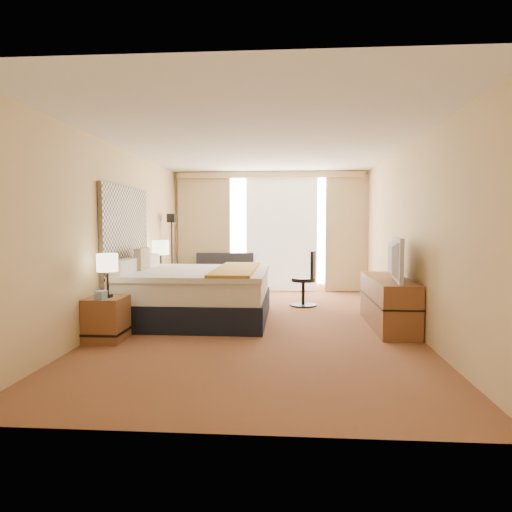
# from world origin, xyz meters

# --- Properties ---
(floor) EXTENTS (4.20, 7.00, 0.02)m
(floor) POSITION_xyz_m (0.00, 0.00, 0.00)
(floor) COLOR maroon
(floor) RESTS_ON ground
(ceiling) EXTENTS (4.20, 7.00, 0.02)m
(ceiling) POSITION_xyz_m (0.00, 0.00, 2.60)
(ceiling) COLOR white
(ceiling) RESTS_ON wall_back
(wall_back) EXTENTS (4.20, 0.02, 2.60)m
(wall_back) POSITION_xyz_m (0.00, 3.50, 1.30)
(wall_back) COLOR beige
(wall_back) RESTS_ON ground
(wall_front) EXTENTS (4.20, 0.02, 2.60)m
(wall_front) POSITION_xyz_m (0.00, -3.50, 1.30)
(wall_front) COLOR beige
(wall_front) RESTS_ON ground
(wall_left) EXTENTS (0.02, 7.00, 2.60)m
(wall_left) POSITION_xyz_m (-2.10, 0.00, 1.30)
(wall_left) COLOR beige
(wall_left) RESTS_ON ground
(wall_right) EXTENTS (0.02, 7.00, 2.60)m
(wall_right) POSITION_xyz_m (2.10, 0.00, 1.30)
(wall_right) COLOR beige
(wall_right) RESTS_ON ground
(headboard) EXTENTS (0.06, 1.85, 1.50)m
(headboard) POSITION_xyz_m (-2.06, 0.20, 1.28)
(headboard) COLOR black
(headboard) RESTS_ON wall_left
(nightstand_left) EXTENTS (0.45, 0.52, 0.55)m
(nightstand_left) POSITION_xyz_m (-1.87, -1.05, 0.28)
(nightstand_left) COLOR brown
(nightstand_left) RESTS_ON floor
(nightstand_right) EXTENTS (0.45, 0.52, 0.55)m
(nightstand_right) POSITION_xyz_m (-1.87, 1.45, 0.28)
(nightstand_right) COLOR brown
(nightstand_right) RESTS_ON floor
(media_dresser) EXTENTS (0.50, 1.80, 0.70)m
(media_dresser) POSITION_xyz_m (1.83, 0.00, 0.35)
(media_dresser) COLOR brown
(media_dresser) RESTS_ON floor
(window) EXTENTS (2.30, 0.02, 2.30)m
(window) POSITION_xyz_m (0.25, 3.47, 1.32)
(window) COLOR silver
(window) RESTS_ON wall_back
(curtains) EXTENTS (4.12, 0.19, 2.56)m
(curtains) POSITION_xyz_m (-0.00, 3.39, 1.41)
(curtains) COLOR beige
(curtains) RESTS_ON floor
(bed) EXTENTS (2.26, 2.07, 1.10)m
(bed) POSITION_xyz_m (-1.06, 0.28, 0.40)
(bed) COLOR black
(bed) RESTS_ON floor
(loveseat) EXTENTS (1.40, 0.84, 0.84)m
(loveseat) POSITION_xyz_m (-0.95, 3.04, 0.28)
(loveseat) COLOR maroon
(loveseat) RESTS_ON floor
(floor_lamp) EXTENTS (0.21, 0.21, 1.67)m
(floor_lamp) POSITION_xyz_m (-1.90, 2.30, 1.18)
(floor_lamp) COLOR black
(floor_lamp) RESTS_ON floor
(desk_chair) EXTENTS (0.48, 0.48, 0.99)m
(desk_chair) POSITION_xyz_m (0.73, 1.57, 0.44)
(desk_chair) COLOR black
(desk_chair) RESTS_ON floor
(lamp_left) EXTENTS (0.26, 0.26, 0.55)m
(lamp_left) POSITION_xyz_m (-1.84, -1.06, 0.97)
(lamp_left) COLOR black
(lamp_left) RESTS_ON nightstand_left
(lamp_right) EXTENTS (0.30, 0.30, 0.63)m
(lamp_right) POSITION_xyz_m (-1.88, 1.43, 1.03)
(lamp_right) COLOR black
(lamp_right) RESTS_ON nightstand_right
(tissue_box) EXTENTS (0.13, 0.13, 0.10)m
(tissue_box) POSITION_xyz_m (-1.87, -1.22, 0.60)
(tissue_box) COLOR #83A9CB
(tissue_box) RESTS_ON nightstand_left
(telephone) EXTENTS (0.21, 0.18, 0.07)m
(telephone) POSITION_xyz_m (-1.81, 1.56, 0.58)
(telephone) COLOR black
(telephone) RESTS_ON nightstand_right
(television) EXTENTS (0.26, 1.02, 0.58)m
(television) POSITION_xyz_m (1.78, -0.28, 0.99)
(television) COLOR black
(television) RESTS_ON media_dresser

